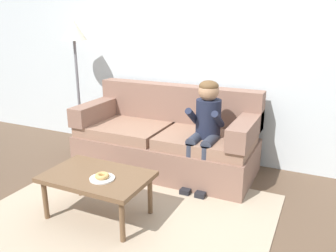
{
  "coord_description": "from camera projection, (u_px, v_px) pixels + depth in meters",
  "views": [
    {
      "loc": [
        1.48,
        -2.56,
        1.69
      ],
      "look_at": [
        0.07,
        0.45,
        0.65
      ],
      "focal_mm": 36.78,
      "sensor_mm": 36.0,
      "label": 1
    }
  ],
  "objects": [
    {
      "name": "coffee_table",
      "position": [
        97.0,
        179.0,
        2.97
      ],
      "size": [
        0.9,
        0.58,
        0.41
      ],
      "color": "brown",
      "rests_on": "ground"
    },
    {
      "name": "area_rug",
      "position": [
        128.0,
        214.0,
        3.1
      ],
      "size": [
        2.48,
        1.88,
        0.01
      ],
      "primitive_type": "cube",
      "color": "tan",
      "rests_on": "ground"
    },
    {
      "name": "donut",
      "position": [
        102.0,
        176.0,
        2.86
      ],
      "size": [
        0.15,
        0.15,
        0.04
      ],
      "primitive_type": "torus",
      "rotation": [
        0.0,
        0.0,
        2.89
      ],
      "color": "tan",
      "rests_on": "plate"
    },
    {
      "name": "wall_back",
      "position": [
        197.0,
        44.0,
        4.11
      ],
      "size": [
        8.0,
        0.1,
        2.8
      ],
      "primitive_type": "cube",
      "color": "silver",
      "rests_on": "ground"
    },
    {
      "name": "ground",
      "position": [
        142.0,
        202.0,
        3.32
      ],
      "size": [
        10.0,
        10.0,
        0.0
      ],
      "primitive_type": "plane",
      "color": "brown"
    },
    {
      "name": "floor_lamp",
      "position": [
        75.0,
        44.0,
        4.36
      ],
      "size": [
        0.32,
        0.32,
        1.69
      ],
      "color": "slate",
      "rests_on": "ground"
    },
    {
      "name": "plate",
      "position": [
        102.0,
        178.0,
        2.86
      ],
      "size": [
        0.21,
        0.21,
        0.01
      ],
      "primitive_type": "cylinder",
      "color": "white",
      "rests_on": "coffee_table"
    },
    {
      "name": "toy_controller",
      "position": [
        93.0,
        185.0,
        3.61
      ],
      "size": [
        0.23,
        0.09,
        0.05
      ],
      "rotation": [
        0.0,
        0.0,
        0.17
      ],
      "color": "red",
      "rests_on": "ground"
    },
    {
      "name": "couch",
      "position": [
        167.0,
        140.0,
        4.0
      ],
      "size": [
        2.03,
        0.9,
        0.94
      ],
      "color": "#846051",
      "rests_on": "ground"
    },
    {
      "name": "person_child",
      "position": [
        206.0,
        123.0,
        3.51
      ],
      "size": [
        0.34,
        0.58,
        1.1
      ],
      "color": "#1E2338",
      "rests_on": "ground"
    }
  ]
}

